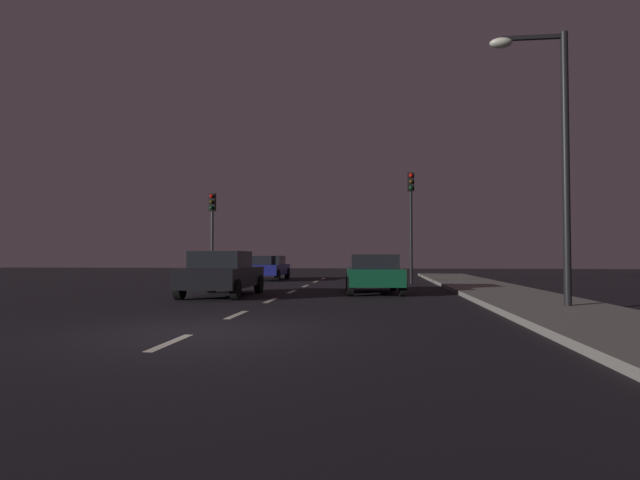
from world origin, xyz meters
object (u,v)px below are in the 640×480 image
(car_oncoming_far, at_px, (268,267))
(street_lamp_right, at_px, (553,142))
(traffic_signal_left, at_px, (212,220))
(traffic_signal_right, at_px, (411,206))
(car_adjacent_lane, at_px, (222,273))
(car_stopped_ahead, at_px, (374,273))

(car_oncoming_far, height_order, street_lamp_right, street_lamp_right)
(traffic_signal_left, bearing_deg, traffic_signal_right, 0.01)
(traffic_signal_right, xyz_separation_m, car_oncoming_far, (-7.74, 2.86, -3.07))
(traffic_signal_right, height_order, car_adjacent_lane, traffic_signal_right)
(car_oncoming_far, bearing_deg, car_stopped_ahead, -57.92)
(car_stopped_ahead, xyz_separation_m, car_adjacent_lane, (-5.05, -1.96, 0.04))
(car_adjacent_lane, height_order, car_oncoming_far, car_adjacent_lane)
(traffic_signal_left, xyz_separation_m, car_stopped_ahead, (8.26, -6.64, -2.48))
(car_adjacent_lane, bearing_deg, car_stopped_ahead, 21.24)
(car_stopped_ahead, bearing_deg, car_oncoming_far, 122.08)
(traffic_signal_right, distance_m, car_stopped_ahead, 7.52)
(traffic_signal_right, bearing_deg, car_stopped_ahead, -105.06)
(car_stopped_ahead, relative_size, car_oncoming_far, 1.03)
(car_oncoming_far, xyz_separation_m, street_lamp_right, (10.38, -15.20, 3.45))
(traffic_signal_left, bearing_deg, street_lamp_right, -44.22)
(traffic_signal_left, distance_m, car_oncoming_far, 4.44)
(car_stopped_ahead, bearing_deg, street_lamp_right, -52.18)
(car_adjacent_lane, height_order, street_lamp_right, street_lamp_right)
(traffic_signal_left, distance_m, street_lamp_right, 17.72)
(car_oncoming_far, distance_m, street_lamp_right, 18.73)
(car_adjacent_lane, bearing_deg, traffic_signal_left, 110.41)
(traffic_signal_right, distance_m, car_adjacent_lane, 11.40)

